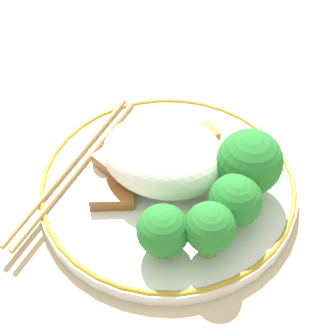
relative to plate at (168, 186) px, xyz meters
name	(u,v)px	position (x,y,z in m)	size (l,w,h in m)	color
ground_plane	(168,192)	(0.00, 0.00, -0.01)	(3.00, 3.00, 0.00)	#C6B28E
plate	(168,186)	(0.00, 0.00, 0.00)	(0.24, 0.24, 0.02)	white
rice_mound	(164,156)	(-0.01, 0.01, 0.03)	(0.11, 0.09, 0.06)	white
broccoli_back_left	(163,231)	(0.02, -0.07, 0.03)	(0.04, 0.04, 0.05)	#72AD4C
broccoli_back_center	(210,228)	(0.05, -0.06, 0.04)	(0.04, 0.04, 0.05)	#72AD4C
broccoli_back_right	(235,201)	(0.07, -0.03, 0.04)	(0.04, 0.04, 0.05)	#72AD4C
broccoli_mid_left	(249,163)	(0.07, 0.01, 0.04)	(0.06, 0.06, 0.07)	#72AD4C
meat_near_front	(203,136)	(0.02, 0.06, 0.01)	(0.03, 0.03, 0.01)	#995B28
meat_near_left	(111,164)	(-0.05, 0.00, 0.01)	(0.04, 0.03, 0.01)	#995B28
meat_near_right	(112,195)	(-0.04, -0.03, 0.01)	(0.05, 0.04, 0.01)	brown
meat_near_back	(134,138)	(-0.05, 0.04, 0.01)	(0.04, 0.04, 0.01)	#9E6633
chopsticks	(74,168)	(-0.09, -0.01, 0.01)	(0.04, 0.20, 0.01)	#AD8451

